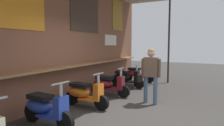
# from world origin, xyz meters

# --- Properties ---
(ground_plane) EXTENTS (30.65, 30.65, 0.00)m
(ground_plane) POSITION_xyz_m (0.00, 0.00, 0.00)
(ground_plane) COLOR #383533
(market_stall_facade) EXTENTS (10.95, 2.47, 3.85)m
(market_stall_facade) POSITION_xyz_m (0.00, 1.87, 2.14)
(market_stall_facade) COLOR brown
(market_stall_facade) RESTS_ON ground_plane
(scooter_blue) EXTENTS (0.48, 1.40, 0.97)m
(scooter_blue) POSITION_xyz_m (-1.42, 1.08, 0.39)
(scooter_blue) COLOR #233D9E
(scooter_blue) RESTS_ON ground_plane
(scooter_orange) EXTENTS (0.47, 1.40, 0.97)m
(scooter_orange) POSITION_xyz_m (-0.02, 1.08, 0.39)
(scooter_orange) COLOR orange
(scooter_orange) RESTS_ON ground_plane
(scooter_maroon) EXTENTS (0.46, 1.40, 0.97)m
(scooter_maroon) POSITION_xyz_m (1.34, 1.08, 0.39)
(scooter_maroon) COLOR maroon
(scooter_maroon) RESTS_ON ground_plane
(scooter_black) EXTENTS (0.46, 1.40, 0.97)m
(scooter_black) POSITION_xyz_m (2.80, 1.08, 0.39)
(scooter_black) COLOR black
(scooter_black) RESTS_ON ground_plane
(scooter_red) EXTENTS (0.46, 1.40, 0.97)m
(scooter_red) POSITION_xyz_m (4.12, 1.08, 0.39)
(scooter_red) COLOR red
(scooter_red) RESTS_ON ground_plane
(shopper_with_handbag) EXTENTS (0.30, 0.64, 1.60)m
(shopper_with_handbag) POSITION_xyz_m (1.12, -0.43, 0.96)
(shopper_with_handbag) COLOR slate
(shopper_with_handbag) RESTS_ON ground_plane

